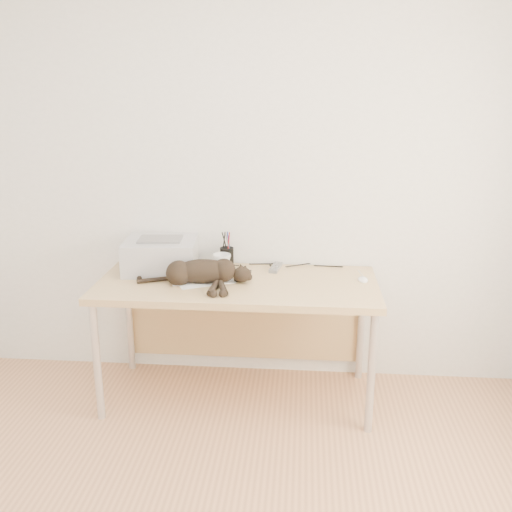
# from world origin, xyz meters

# --- Properties ---
(wall_back) EXTENTS (3.50, 0.00, 3.50)m
(wall_back) POSITION_xyz_m (0.00, 1.75, 1.30)
(wall_back) COLOR white
(wall_back) RESTS_ON floor
(desk) EXTENTS (1.60, 0.70, 0.74)m
(desk) POSITION_xyz_m (0.00, 1.48, 0.61)
(desk) COLOR tan
(desk) RESTS_ON floor
(printer) EXTENTS (0.45, 0.39, 0.20)m
(printer) POSITION_xyz_m (-0.48, 1.56, 0.84)
(printer) COLOR #B4B4B9
(printer) RESTS_ON desk
(papers) EXTENTS (0.40, 0.34, 0.01)m
(papers) POSITION_xyz_m (-0.21, 1.40, 0.74)
(papers) COLOR white
(papers) RESTS_ON desk
(cat) EXTENTS (0.66, 0.31, 0.15)m
(cat) POSITION_xyz_m (-0.21, 1.34, 0.80)
(cat) COLOR black
(cat) RESTS_ON desk
(mug) EXTENTS (0.15, 0.15, 0.10)m
(mug) POSITION_xyz_m (-0.12, 1.58, 0.79)
(mug) COLOR white
(mug) RESTS_ON desk
(pen_cup) EXTENTS (0.08, 0.08, 0.22)m
(pen_cup) POSITION_xyz_m (-0.10, 1.68, 0.80)
(pen_cup) COLOR black
(pen_cup) RESTS_ON desk
(remote_grey) EXTENTS (0.08, 0.19, 0.02)m
(remote_grey) POSITION_xyz_m (0.21, 1.64, 0.75)
(remote_grey) COLOR slate
(remote_grey) RESTS_ON desk
(remote_black) EXTENTS (0.08, 0.18, 0.02)m
(remote_black) POSITION_xyz_m (0.02, 1.47, 0.75)
(remote_black) COLOR black
(remote_black) RESTS_ON desk
(mouse) EXTENTS (0.06, 0.10, 0.03)m
(mouse) POSITION_xyz_m (0.72, 1.47, 0.76)
(mouse) COLOR white
(mouse) RESTS_ON desk
(cable_tangle) EXTENTS (1.36, 0.07, 0.01)m
(cable_tangle) POSITION_xyz_m (0.00, 1.70, 0.75)
(cable_tangle) COLOR black
(cable_tangle) RESTS_ON desk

